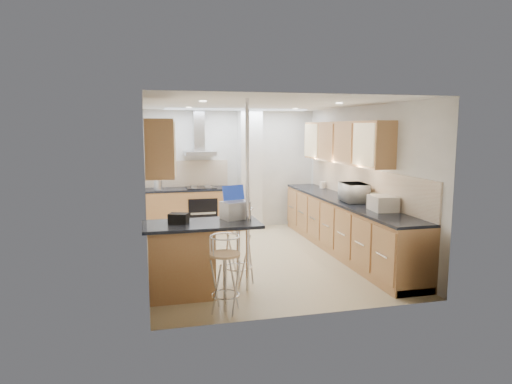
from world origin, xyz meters
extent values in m
plane|color=beige|center=(0.00, 0.00, 0.00)|extent=(4.80, 4.80, 0.00)
cube|color=beige|center=(0.00, 2.40, 1.25)|extent=(3.60, 0.04, 2.50)
cube|color=beige|center=(0.00, -2.40, 1.25)|extent=(3.60, 0.04, 2.50)
cube|color=beige|center=(-1.80, 0.00, 1.25)|extent=(0.04, 4.80, 2.50)
cube|color=beige|center=(1.80, 0.00, 1.25)|extent=(0.04, 4.80, 2.50)
cube|color=white|center=(0.00, 0.00, 2.50)|extent=(3.60, 4.80, 0.02)
cube|color=#BA7A4A|center=(1.63, 0.40, 1.88)|extent=(0.34, 3.00, 0.72)
cube|color=#BA7A4A|center=(-1.63, -1.35, 1.88)|extent=(0.34, 0.62, 0.72)
cube|color=#F0E3CA|center=(1.79, 0.00, 1.18)|extent=(0.03, 4.40, 0.56)
cube|color=#F0E3CA|center=(-0.95, 2.38, 1.18)|extent=(1.70, 0.03, 0.56)
cube|color=silver|center=(0.35, 2.20, 1.25)|extent=(0.45, 0.40, 2.50)
cube|color=silver|center=(-0.70, 2.15, 1.62)|extent=(0.62, 0.48, 0.08)
cube|color=silver|center=(-0.70, 2.29, 2.06)|extent=(0.22, 0.20, 0.88)
cylinder|color=silver|center=(-0.53, -1.45, 1.25)|extent=(0.05, 0.05, 2.50)
cube|color=black|center=(-0.70, 1.79, 0.45)|extent=(0.58, 0.02, 0.58)
cube|color=black|center=(-0.70, 2.10, 0.93)|extent=(0.58, 0.50, 0.02)
cube|color=tan|center=(0.00, 1.80, 2.48)|extent=(2.80, 0.35, 0.02)
cube|color=#BA7A4A|center=(1.50, 0.00, 0.44)|extent=(0.60, 4.40, 0.88)
cube|color=black|center=(1.50, 0.00, 0.90)|extent=(0.63, 4.40, 0.04)
cube|color=#BA7A4A|center=(-0.95, 2.10, 0.44)|extent=(1.70, 0.60, 0.88)
cube|color=black|center=(-0.95, 2.10, 0.90)|extent=(1.70, 0.63, 0.04)
cube|color=#BA7A4A|center=(-1.12, -1.45, 0.45)|extent=(1.35, 0.62, 0.90)
cube|color=black|center=(-1.12, -1.45, 0.92)|extent=(1.47, 0.72, 0.04)
imported|color=white|center=(1.54, -0.28, 1.07)|extent=(0.43, 0.59, 0.31)
cube|color=#9EA1A6|center=(-0.66, -1.29, 1.06)|extent=(0.40, 0.35, 0.23)
cube|color=black|center=(-1.41, -1.41, 1.00)|extent=(0.28, 0.25, 0.13)
cylinder|color=silver|center=(1.67, 0.51, 1.00)|extent=(0.13, 0.13, 0.16)
cylinder|color=silver|center=(1.68, 1.44, 0.99)|extent=(0.11, 0.11, 0.13)
cylinder|color=beige|center=(1.68, -0.71, 1.02)|extent=(0.15, 0.15, 0.20)
cylinder|color=white|center=(1.56, -0.32, 0.99)|extent=(0.12, 0.12, 0.14)
cube|color=silver|center=(1.59, -1.12, 1.03)|extent=(0.37, 0.45, 0.22)
cylinder|color=silver|center=(-1.55, 2.03, 1.02)|extent=(0.16, 0.16, 0.20)
camera|label=1|loc=(-1.81, -7.10, 2.13)|focal=32.00mm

